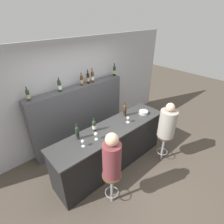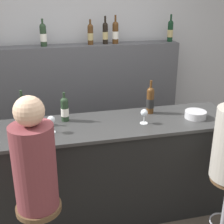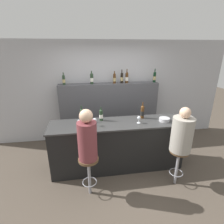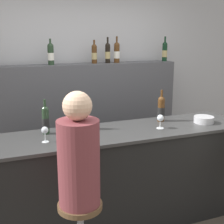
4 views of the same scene
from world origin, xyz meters
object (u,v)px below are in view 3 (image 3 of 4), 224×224
(wine_bottle_backbar_0, at_px, (64,80))
(wine_glass_0, at_px, (79,122))
(wine_glass_2, at_px, (139,118))
(wine_bottle_counter_2, at_px, (142,112))
(wine_bottle_backbar_4, at_px, (127,77))
(wine_bottle_backbar_1, at_px, (92,78))
(wine_bottle_backbar_5, at_px, (155,77))
(bar_stool_right, at_px, (178,158))
(wine_bottle_counter_0, at_px, (82,115))
(wine_bottle_counter_1, at_px, (101,115))
(wine_bottle_backbar_2, at_px, (114,78))
(bar_stool_left, at_px, (89,167))
(wine_glass_1, at_px, (95,120))
(guest_seated_right, at_px, (182,133))
(wine_bottle_backbar_3, at_px, (122,78))
(metal_bowl, at_px, (164,119))
(guest_seated_left, at_px, (87,138))

(wine_bottle_backbar_0, bearing_deg, wine_glass_0, -74.35)
(wine_bottle_backbar_0, relative_size, wine_glass_2, 2.05)
(wine_bottle_counter_2, distance_m, wine_bottle_backbar_0, 2.01)
(wine_bottle_backbar_4, bearing_deg, wine_bottle_backbar_1, 180.00)
(wine_bottle_backbar_0, height_order, wine_bottle_backbar_5, wine_bottle_backbar_5)
(wine_bottle_counter_2, bearing_deg, bar_stool_right, -63.37)
(wine_bottle_counter_0, height_order, wine_bottle_backbar_5, wine_bottle_backbar_5)
(wine_bottle_counter_0, relative_size, wine_bottle_counter_2, 0.97)
(wine_bottle_counter_1, bearing_deg, wine_bottle_backbar_2, 66.59)
(wine_bottle_counter_2, distance_m, wine_bottle_backbar_1, 1.52)
(wine_glass_2, bearing_deg, wine_bottle_backbar_0, 139.95)
(wine_glass_2, xyz_separation_m, bar_stool_left, (-1.01, -0.61, -0.56))
(wine_bottle_counter_2, height_order, wine_bottle_backbar_5, wine_bottle_backbar_5)
(wine_bottle_backbar_2, bearing_deg, wine_bottle_counter_2, -67.54)
(wine_bottle_backbar_5, xyz_separation_m, bar_stool_left, (-1.78, -1.87, -1.16))
(wine_bottle_backbar_0, xyz_separation_m, wine_bottle_backbar_4, (1.54, -0.00, 0.02))
(wine_bottle_backbar_0, distance_m, bar_stool_right, 3.02)
(wine_glass_0, xyz_separation_m, wine_glass_1, (0.29, -0.00, 0.01))
(bar_stool_left, xyz_separation_m, guest_seated_right, (1.59, 0.00, 0.50))
(wine_bottle_backbar_2, height_order, wine_bottle_backbar_5, wine_bottle_backbar_5)
(wine_bottle_backbar_5, bearing_deg, wine_bottle_counter_0, -151.37)
(wine_bottle_backbar_4, xyz_separation_m, bar_stool_right, (0.53, -1.87, -1.16))
(wine_bottle_counter_1, height_order, bar_stool_left, wine_bottle_counter_1)
(wine_bottle_counter_2, bearing_deg, wine_glass_1, -166.46)
(wine_bottle_backbar_0, distance_m, wine_bottle_backbar_1, 0.67)
(wine_bottle_backbar_1, relative_size, wine_bottle_backbar_3, 0.95)
(wine_glass_1, bearing_deg, wine_glass_0, 180.00)
(wine_bottle_backbar_2, xyz_separation_m, wine_bottle_backbar_5, (1.04, 0.00, 0.01))
(wine_bottle_counter_0, relative_size, wine_bottle_backbar_2, 1.11)
(wine_bottle_backbar_5, xyz_separation_m, guest_seated_right, (-0.20, -1.87, -0.66))
(wine_bottle_backbar_4, bearing_deg, wine_glass_1, -125.43)
(wine_bottle_backbar_2, height_order, wine_glass_0, wine_bottle_backbar_2)
(wine_bottle_backbar_3, bearing_deg, wine_bottle_backbar_2, 180.00)
(wine_glass_0, bearing_deg, guest_seated_right, -19.43)
(wine_bottle_backbar_2, distance_m, guest_seated_right, 2.15)
(wine_bottle_backbar_2, bearing_deg, wine_bottle_backbar_1, 180.00)
(wine_bottle_counter_2, relative_size, wine_bottle_backbar_1, 1.08)
(wine_bottle_backbar_1, bearing_deg, wine_bottle_counter_0, -104.47)
(wine_bottle_counter_1, relative_size, wine_glass_1, 1.83)
(wine_bottle_backbar_1, height_order, guest_seated_right, wine_bottle_backbar_1)
(wine_bottle_backbar_3, height_order, wine_glass_1, wine_bottle_backbar_3)
(metal_bowl, relative_size, bar_stool_right, 0.30)
(wine_glass_0, bearing_deg, wine_glass_2, 0.00)
(wine_glass_0, bearing_deg, wine_bottle_backbar_5, 33.35)
(wine_bottle_backbar_4, bearing_deg, metal_bowl, -68.27)
(wine_glass_2, bearing_deg, wine_bottle_backbar_5, 58.62)
(wine_glass_0, bearing_deg, guest_seated_left, -77.36)
(wine_bottle_counter_0, xyz_separation_m, wine_glass_1, (0.24, -0.24, -0.02))
(wine_bottle_counter_2, relative_size, wine_bottle_backbar_2, 1.15)
(wine_bottle_backbar_5, height_order, bar_stool_left, wine_bottle_backbar_5)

